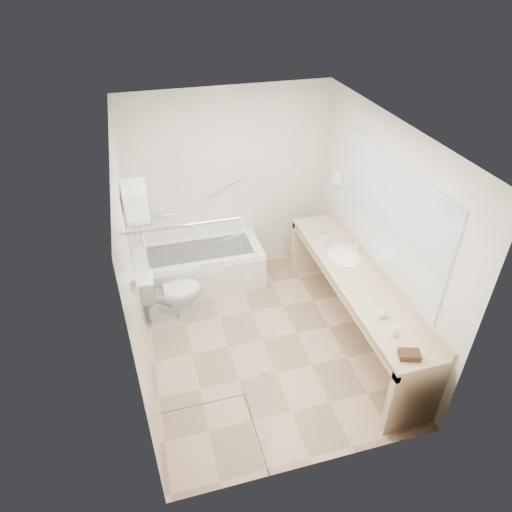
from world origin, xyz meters
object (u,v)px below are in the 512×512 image
object	(u,v)px
amenity_basket	(409,355)
bathtub	(201,267)
toilet	(171,293)
water_bottle_left	(317,222)
vanity_counter	(355,291)

from	to	relation	value
amenity_basket	bathtub	bearing A→B (deg)	119.08
toilet	water_bottle_left	world-z (taller)	water_bottle_left
vanity_counter	bathtub	bearing A→B (deg)	137.65
vanity_counter	amenity_basket	distance (m)	1.22
toilet	amenity_basket	xyz separation A→B (m)	(1.89, -2.05, 0.52)
bathtub	amenity_basket	world-z (taller)	amenity_basket
bathtub	water_bottle_left	world-z (taller)	water_bottle_left
toilet	amenity_basket	bearing A→B (deg)	-140.79
amenity_basket	toilet	bearing A→B (deg)	132.69
bathtub	toilet	xyz separation A→B (m)	(-0.45, -0.54, 0.09)
vanity_counter	water_bottle_left	bearing A→B (deg)	93.69
vanity_counter	toilet	size ratio (longest dim) A/B	3.63
toilet	amenity_basket	world-z (taller)	amenity_basket
water_bottle_left	amenity_basket	bearing A→B (deg)	-90.46
bathtub	amenity_basket	size ratio (longest dim) A/B	8.87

